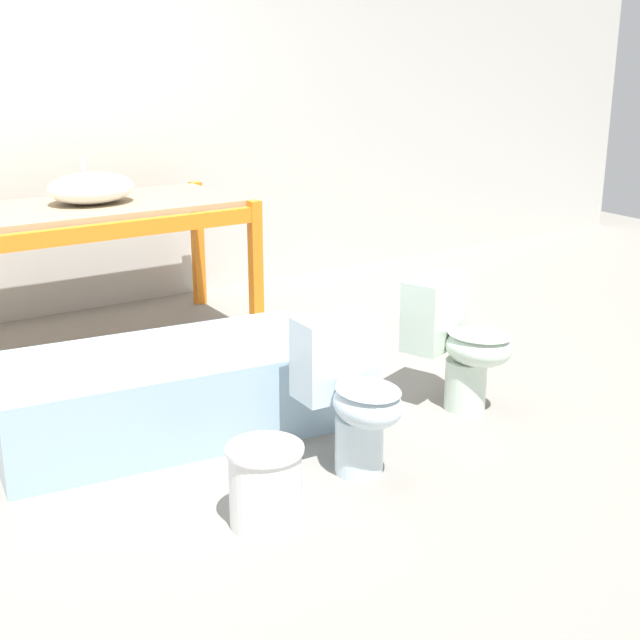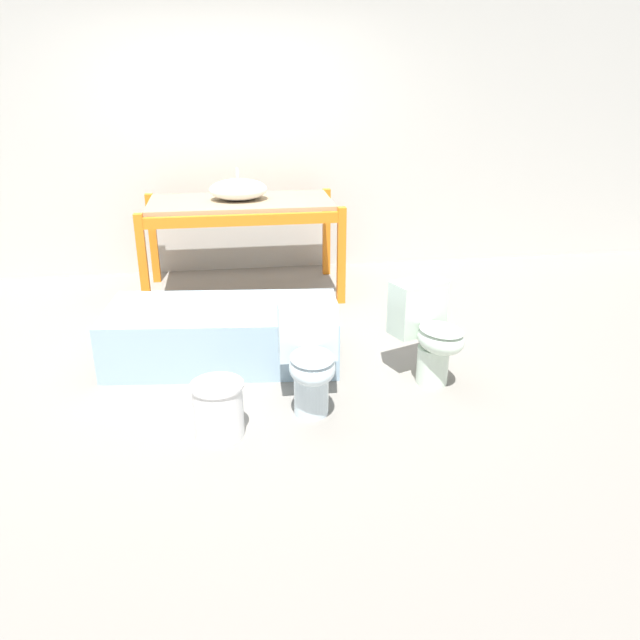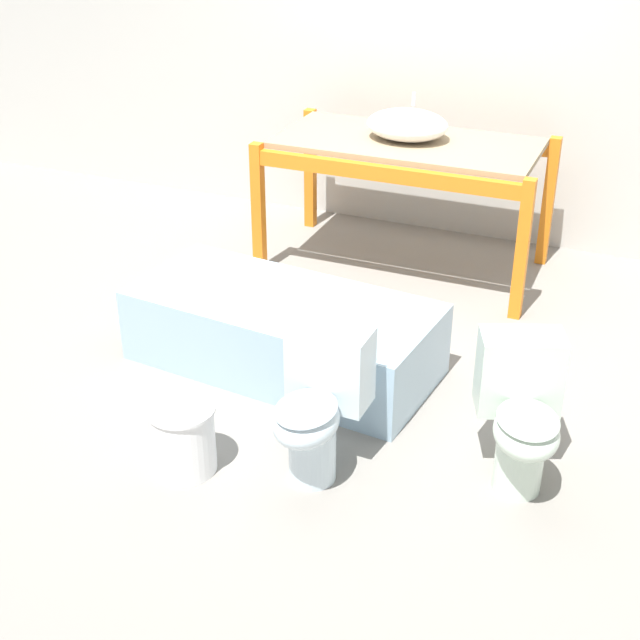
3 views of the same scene
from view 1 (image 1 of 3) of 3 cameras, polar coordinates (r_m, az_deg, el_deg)
name	(u,v)px [view 1 (image 1 of 3)]	position (r m, az deg, el deg)	size (l,w,h in m)	color
ground_plane	(168,404)	(4.66, -9.72, -5.31)	(12.00, 12.00, 0.00)	gray
warehouse_wall_rear	(34,69)	(6.08, -17.81, 15.04)	(10.80, 0.08, 3.20)	beige
shelving_rack	(97,224)	(5.49, -14.07, 6.01)	(1.75, 0.91, 0.86)	orange
sink_basin	(91,188)	(5.47, -14.44, 8.18)	(0.51, 0.41, 0.26)	white
bathtub_main	(169,386)	(4.26, -9.63, -4.18)	(1.67, 0.89, 0.40)	#99B7CC
toilet_near	(351,389)	(3.83, 2.01, -4.46)	(0.36, 0.53, 0.66)	silver
toilet_far	(456,338)	(4.51, 8.69, -1.16)	(0.48, 0.60, 0.66)	silver
bucket_white	(265,484)	(3.47, -3.51, -10.42)	(0.30, 0.30, 0.33)	white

